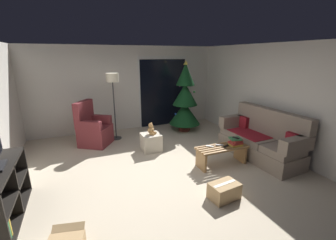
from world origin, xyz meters
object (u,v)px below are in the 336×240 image
(armchair, at_px, (93,130))
(ottoman, at_px, (151,142))
(remote_black, at_px, (226,146))
(floor_lamp, at_px, (113,84))
(cell_phone, at_px, (236,138))
(remote_white, at_px, (210,146))
(book_stack, at_px, (236,142))
(couch, at_px, (261,140))
(christmas_tree, at_px, (185,101))
(cardboard_box_taped_mid_floor, at_px, (224,191))
(teddy_bear_honey, at_px, (151,129))
(coffee_table, at_px, (222,153))
(remote_silver, at_px, (219,145))

(armchair, xyz_separation_m, ottoman, (1.24, -0.93, -0.19))
(remote_black, height_order, floor_lamp, floor_lamp)
(ottoman, bearing_deg, cell_phone, -42.12)
(remote_white, xyz_separation_m, book_stack, (0.54, -0.14, 0.07))
(couch, bearing_deg, book_stack, -175.93)
(christmas_tree, distance_m, floor_lamp, 2.15)
(cardboard_box_taped_mid_floor, bearing_deg, cell_phone, 45.10)
(book_stack, height_order, teddy_bear_honey, teddy_bear_honey)
(floor_lamp, bearing_deg, armchair, -161.65)
(book_stack, bearing_deg, christmas_tree, 90.21)
(couch, bearing_deg, cardboard_box_taped_mid_floor, -149.78)
(cardboard_box_taped_mid_floor, bearing_deg, coffee_table, 56.91)
(remote_white, distance_m, christmas_tree, 2.34)
(ottoman, height_order, teddy_bear_honey, teddy_bear_honey)
(coffee_table, relative_size, book_stack, 4.02)
(coffee_table, height_order, cardboard_box_taped_mid_floor, coffee_table)
(couch, xyz_separation_m, book_stack, (-0.76, -0.05, 0.09))
(couch, bearing_deg, remote_silver, 176.48)
(floor_lamp, bearing_deg, cardboard_box_taped_mid_floor, -71.38)
(christmas_tree, height_order, ottoman, christmas_tree)
(remote_white, xyz_separation_m, floor_lamp, (-1.53, 2.30, 1.08))
(floor_lamp, bearing_deg, christmas_tree, -2.14)
(ottoman, bearing_deg, christmas_tree, 36.33)
(ottoman, bearing_deg, cardboard_box_taped_mid_floor, -77.64)
(coffee_table, height_order, christmas_tree, christmas_tree)
(remote_black, bearing_deg, remote_silver, -162.40)
(couch, bearing_deg, remote_white, 176.24)
(christmas_tree, bearing_deg, ottoman, -143.67)
(remote_white, relative_size, cell_phone, 1.08)
(coffee_table, bearing_deg, armchair, 137.25)
(christmas_tree, xyz_separation_m, cardboard_box_taped_mid_floor, (-0.93, -3.30, -0.79))
(christmas_tree, distance_m, armchair, 2.71)
(cell_phone, xyz_separation_m, christmas_tree, (-0.02, 2.35, 0.35))
(remote_black, xyz_separation_m, book_stack, (0.22, -0.02, 0.07))
(remote_white, height_order, ottoman, remote_white)
(book_stack, xyz_separation_m, teddy_bear_honey, (-1.42, 1.31, 0.05))
(armchair, xyz_separation_m, teddy_bear_honey, (1.25, -0.93, 0.13))
(floor_lamp, bearing_deg, coffee_table, -53.38)
(teddy_bear_honey, height_order, cardboard_box_taped_mid_floor, teddy_bear_honey)
(remote_silver, distance_m, ottoman, 1.65)
(coffee_table, distance_m, teddy_bear_honey, 1.71)
(couch, height_order, cardboard_box_taped_mid_floor, couch)
(couch, distance_m, remote_silver, 1.07)
(remote_silver, relative_size, armchair, 0.14)
(remote_black, height_order, armchair, armchair)
(cardboard_box_taped_mid_floor, bearing_deg, remote_black, 52.97)
(remote_silver, xyz_separation_m, cardboard_box_taped_mid_floor, (-0.62, -1.05, -0.29))
(cardboard_box_taped_mid_floor, bearing_deg, christmas_tree, 74.26)
(couch, relative_size, book_stack, 7.22)
(ottoman, bearing_deg, couch, -29.97)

